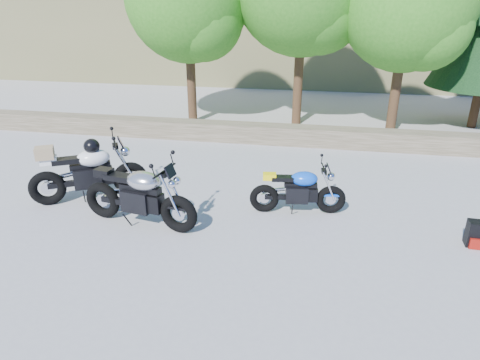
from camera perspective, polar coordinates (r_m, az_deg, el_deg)
name	(u,v)px	position (r m, az deg, el deg)	size (l,w,h in m)	color
ground	(217,245)	(7.03, -3.12, -8.68)	(90.00, 90.00, 0.00)	#95949A
stone_wall	(262,134)	(11.91, 3.02, 6.21)	(22.00, 0.55, 0.50)	brown
tree_decid_left	(191,1)	(13.50, -6.60, 22.66)	(3.67, 3.67, 5.62)	#382314
tree_decid_right	(412,6)	(12.94, 21.97, 20.67)	(3.54, 3.54, 5.41)	#382314
silver_bike	(139,197)	(7.58, -13.28, -2.16)	(2.22, 0.73, 1.12)	black
white_bike	(88,171)	(8.82, -19.67, 1.17)	(2.05, 1.23, 1.24)	black
blue_bike	(299,191)	(7.93, 7.82, -1.47)	(1.78, 0.56, 0.89)	black
backpack	(477,234)	(7.89, 29.05, -6.35)	(0.32, 0.28, 0.43)	black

